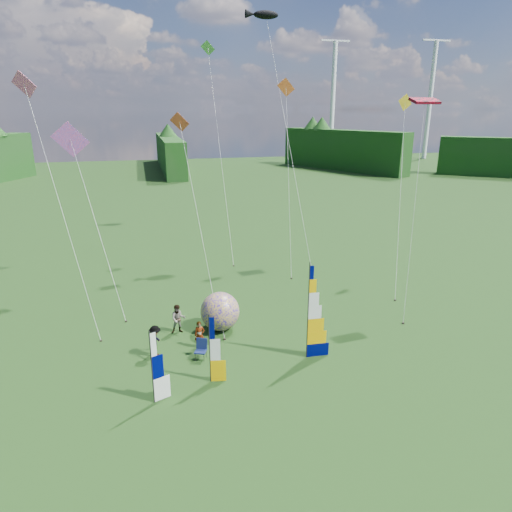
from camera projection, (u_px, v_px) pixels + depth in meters
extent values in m
plane|color=#27501A|center=(295.00, 383.00, 22.69)|extent=(220.00, 220.00, 0.00)
sphere|color=#140095|center=(220.00, 311.00, 27.94)|extent=(3.14, 3.14, 2.40)
imported|color=#66594C|center=(200.00, 335.00, 25.87)|extent=(0.61, 0.43, 1.61)
imported|color=#66594C|center=(178.00, 319.00, 27.59)|extent=(0.89, 0.45, 1.82)
imported|color=#66594C|center=(155.00, 341.00, 24.94)|extent=(0.77, 1.25, 1.82)
imported|color=#66594C|center=(216.00, 319.00, 27.97)|extent=(0.96, 0.55, 1.53)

